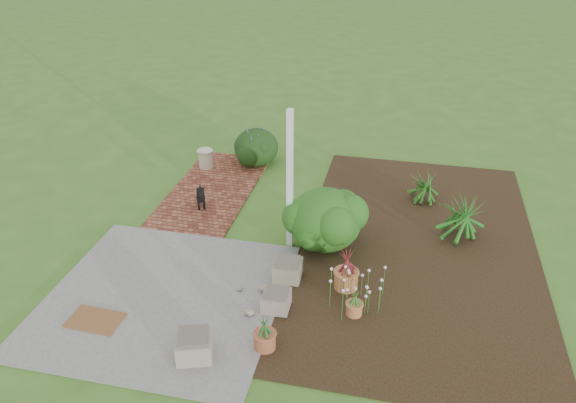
% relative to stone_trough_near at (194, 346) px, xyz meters
% --- Properties ---
extents(ground, '(80.00, 80.00, 0.00)m').
position_rel_stone_trough_near_xyz_m(ground, '(0.35, 2.81, -0.19)').
color(ground, '#3E6921').
rests_on(ground, ground).
extents(concrete_patio, '(3.50, 3.50, 0.04)m').
position_rel_stone_trough_near_xyz_m(concrete_patio, '(-0.90, 1.06, -0.17)').
color(concrete_patio, slate).
rests_on(concrete_patio, ground).
extents(brick_path, '(1.60, 3.50, 0.04)m').
position_rel_stone_trough_near_xyz_m(brick_path, '(-1.35, 4.56, -0.17)').
color(brick_path, '#5D2A1D').
rests_on(brick_path, ground).
extents(garden_bed, '(4.00, 7.00, 0.03)m').
position_rel_stone_trough_near_xyz_m(garden_bed, '(2.85, 3.31, -0.18)').
color(garden_bed, black).
rests_on(garden_bed, ground).
extents(veranda_post, '(0.10, 0.10, 2.50)m').
position_rel_stone_trough_near_xyz_m(veranda_post, '(0.65, 2.91, 1.06)').
color(veranda_post, white).
rests_on(veranda_post, ground).
extents(stone_trough_near, '(0.58, 0.58, 0.31)m').
position_rel_stone_trough_near_xyz_m(stone_trough_near, '(0.00, 0.00, 0.00)').
color(stone_trough_near, gray).
rests_on(stone_trough_near, concrete_patio).
extents(stone_trough_mid, '(0.40, 0.40, 0.26)m').
position_rel_stone_trough_near_xyz_m(stone_trough_mid, '(0.83, 1.17, -0.02)').
color(stone_trough_mid, gray).
rests_on(stone_trough_mid, concrete_patio).
extents(stone_trough_far, '(0.44, 0.44, 0.29)m').
position_rel_stone_trough_near_xyz_m(stone_trough_far, '(0.83, 1.93, -0.01)').
color(stone_trough_far, '#736E55').
rests_on(stone_trough_far, concrete_patio).
extents(coir_doormat, '(0.78, 0.51, 0.02)m').
position_rel_stone_trough_near_xyz_m(coir_doormat, '(-1.64, 0.33, -0.14)').
color(coir_doormat, brown).
rests_on(coir_doormat, concrete_patio).
extents(black_dog, '(0.29, 0.49, 0.44)m').
position_rel_stone_trough_near_xyz_m(black_dog, '(-1.30, 3.76, 0.11)').
color(black_dog, black).
rests_on(black_dog, brick_path).
extents(cream_ceramic_urn, '(0.33, 0.33, 0.41)m').
position_rel_stone_trough_near_xyz_m(cream_ceramic_urn, '(-1.84, 5.51, 0.05)').
color(cream_ceramic_urn, beige).
rests_on(cream_ceramic_urn, brick_path).
extents(evergreen_shrub, '(1.44, 1.44, 1.07)m').
position_rel_stone_trough_near_xyz_m(evergreen_shrub, '(1.24, 3.02, 0.37)').
color(evergreen_shrub, '#153C0E').
rests_on(evergreen_shrub, garden_bed).
extents(agapanthus_clump_back, '(1.24, 1.24, 0.95)m').
position_rel_stone_trough_near_xyz_m(agapanthus_clump_back, '(3.51, 3.78, 0.31)').
color(agapanthus_clump_back, '#1A4311').
rests_on(agapanthus_clump_back, garden_bed).
extents(agapanthus_clump_front, '(1.02, 1.02, 0.72)m').
position_rel_stone_trough_near_xyz_m(agapanthus_clump_front, '(2.88, 4.98, 0.20)').
color(agapanthus_clump_front, '#0E4210').
rests_on(agapanthus_clump_front, garden_bed).
extents(pink_flower_patch, '(0.96, 0.96, 0.55)m').
position_rel_stone_trough_near_xyz_m(pink_flower_patch, '(1.95, 1.47, 0.11)').
color(pink_flower_patch, '#113D0F').
rests_on(pink_flower_patch, garden_bed).
extents(terracotta_pot_bronze, '(0.44, 0.44, 0.30)m').
position_rel_stone_trough_near_xyz_m(terracotta_pot_bronze, '(1.76, 1.90, -0.01)').
color(terracotta_pot_bronze, '#B36F3C').
rests_on(terracotta_pot_bronze, garden_bed).
extents(terracotta_pot_small_left, '(0.31, 0.31, 0.20)m').
position_rel_stone_trough_near_xyz_m(terracotta_pot_small_left, '(1.96, 1.30, -0.06)').
color(terracotta_pot_small_left, '#B36D3C').
rests_on(terracotta_pot_small_left, garden_bed).
extents(terracotta_pot_small_right, '(0.30, 0.30, 0.25)m').
position_rel_stone_trough_near_xyz_m(terracotta_pot_small_right, '(0.87, 0.35, -0.04)').
color(terracotta_pot_small_right, '#9D5035').
rests_on(terracotta_pot_small_right, garden_bed).
extents(purple_flowering_bush, '(1.15, 1.15, 0.84)m').
position_rel_stone_trough_near_xyz_m(purple_flowering_bush, '(-0.81, 6.03, 0.23)').
color(purple_flowering_bush, black).
rests_on(purple_flowering_bush, ground).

